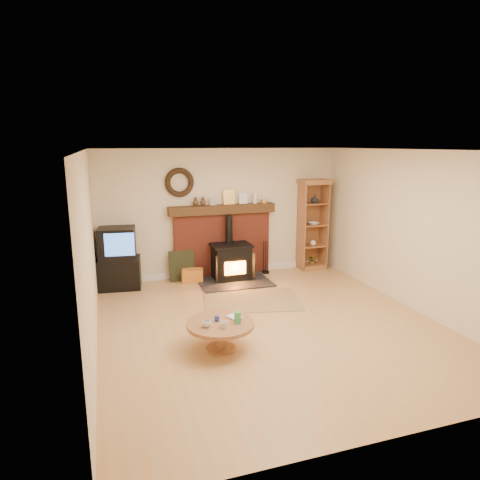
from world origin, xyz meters
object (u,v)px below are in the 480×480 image
object	(u,v)px
wood_stove	(232,263)
curio_cabinet	(312,225)
tv_unit	(118,259)
coffee_table	(221,328)

from	to	relation	value
wood_stove	curio_cabinet	distance (m)	2.03
tv_unit	coffee_table	bearing A→B (deg)	-68.80
wood_stove	tv_unit	xyz separation A→B (m)	(-2.18, 0.19, 0.20)
coffee_table	tv_unit	bearing A→B (deg)	111.20
tv_unit	coffee_table	world-z (taller)	tv_unit
curio_cabinet	coffee_table	distance (m)	4.31
wood_stove	curio_cabinet	size ratio (longest dim) A/B	0.72
tv_unit	curio_cabinet	bearing A→B (deg)	1.21
tv_unit	coffee_table	distance (m)	3.25
tv_unit	wood_stove	bearing A→B (deg)	-5.11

